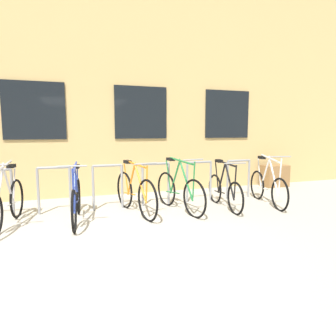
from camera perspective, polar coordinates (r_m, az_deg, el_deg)
name	(u,v)px	position (r m, az deg, el deg)	size (l,w,h in m)	color
ground_plane	(112,244)	(4.29, -10.83, -14.29)	(42.00, 42.00, 0.00)	#B2ADA0
storefront_building	(83,70)	(10.22, -16.24, 17.71)	(28.00, 5.78, 6.94)	tan
bike_rack	(108,182)	(5.99, -11.61, -2.68)	(6.62, 0.05, 0.91)	gray
bicycle_silver	(6,203)	(5.51, -28.88, -5.95)	(0.44, 1.80, 1.11)	black
bicycle_blue	(76,200)	(5.35, -17.37, -5.89)	(0.44, 1.77, 1.06)	black
bicycle_green	(179,191)	(5.78, 2.18, -4.44)	(0.50, 1.73, 1.08)	black
bicycle_orange	(135,193)	(5.62, -6.42, -4.75)	(0.52, 1.78, 1.03)	black
bicycle_black	(224,190)	(6.10, 10.89, -4.27)	(0.44, 1.60, 1.00)	black
bicycle_white	(268,187)	(6.64, 18.77, -3.42)	(0.49, 1.68, 1.10)	black
planter_box	(275,176)	(8.84, 19.98, -1.41)	(0.70, 0.44, 0.60)	olive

